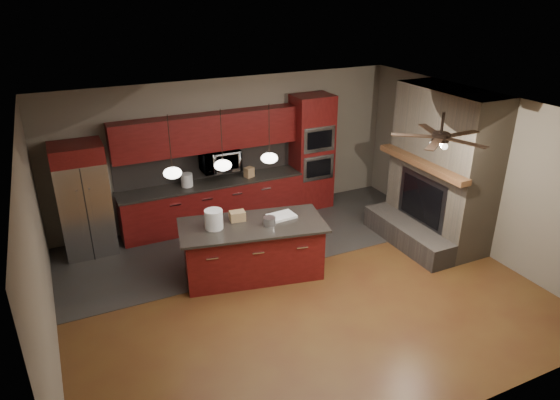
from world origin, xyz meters
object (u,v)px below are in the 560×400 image
microwave (220,160)px  paint_can (269,221)px  oven_tower (312,152)px  cardboard_box (237,216)px  counter_bucket (187,180)px  refrigerator (84,200)px  counter_box (249,172)px  paint_tray (282,216)px  white_bucket (214,219)px  kitchen_island (253,249)px

microwave → paint_can: 2.25m
oven_tower → paint_can: size_ratio=12.23×
microwave → cardboard_box: size_ratio=3.02×
oven_tower → counter_bucket: oven_tower is taller
oven_tower → microwave: bearing=178.3°
refrigerator → counter_box: 3.07m
microwave → counter_box: 0.64m
oven_tower → counter_box: bearing=-178.3°
refrigerator → paint_can: (2.55, -2.10, -0.01)m
cardboard_box → paint_tray: bearing=-9.6°
oven_tower → cardboard_box: (-2.34, -1.80, -0.19)m
white_bucket → paint_can: white_bucket is taller
kitchen_island → paint_tray: 0.71m
oven_tower → counter_bucket: (-2.66, 0.01, -0.17)m
white_bucket → counter_bucket: white_bucket is taller
counter_bucket → counter_box: counter_bucket is taller
paint_tray → kitchen_island: bearing=177.7°
refrigerator → white_bucket: 2.52m
white_bucket → kitchen_island: bearing=-11.6°
oven_tower → paint_tray: (-1.65, -2.01, -0.25)m
refrigerator → cardboard_box: size_ratio=8.24×
oven_tower → microwave: (-1.98, 0.06, 0.11)m
white_bucket → counter_bucket: 1.92m
counter_bucket → kitchen_island: bearing=-76.7°
paint_can → paint_tray: 0.33m
oven_tower → cardboard_box: oven_tower is taller
paint_tray → cardboard_box: size_ratio=1.79×
refrigerator → cardboard_box: refrigerator is taller
refrigerator → paint_tray: refrigerator is taller
oven_tower → kitchen_island: bearing=-137.0°
paint_can → counter_bucket: (-0.72, 2.18, 0.04)m
microwave → white_bucket: size_ratio=2.40×
counter_box → kitchen_island: bearing=-132.9°
paint_can → counter_bucket: bearing=108.2°
oven_tower → white_bucket: size_ratio=7.79×
refrigerator → paint_can: bearing=-39.4°
paint_tray → counter_box: 1.98m
microwave → counter_box: (0.56, -0.10, -0.30)m
oven_tower → paint_tray: 2.61m
white_bucket → cardboard_box: bearing=13.9°
microwave → white_bucket: microwave is taller
microwave → oven_tower: bearing=-1.7°
cardboard_box → counter_box: counter_box is taller
oven_tower → white_bucket: (-2.76, -1.91, -0.12)m
kitchen_island → cardboard_box: size_ratio=10.20×
kitchen_island → oven_tower: bearing=54.5°
refrigerator → cardboard_box: bearing=-38.7°
refrigerator → white_bucket: refrigerator is taller
refrigerator → counter_box: (3.07, 0.03, -0.00)m
microwave → refrigerator: bearing=-177.0°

